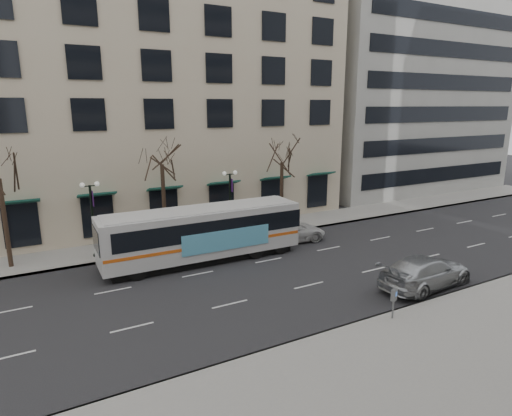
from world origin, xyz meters
TOP-DOWN VIEW (x-y plane):
  - ground at (0.00, 0.00)m, footprint 160.00×160.00m
  - sidewalk_far at (5.00, 9.00)m, footprint 80.00×4.00m
  - building_hotel at (-2.00, 21.00)m, footprint 40.00×20.00m
  - building_office at (32.00, 21.00)m, footprint 25.00×20.00m
  - tree_far_mid at (0.00, 8.80)m, footprint 3.60×3.60m
  - tree_far_right at (10.00, 8.80)m, footprint 3.60×3.60m
  - lamp_post_left at (-4.99, 8.20)m, footprint 1.22×0.45m
  - lamp_post_right at (5.01, 8.20)m, footprint 1.22×0.45m
  - city_bus at (1.27, 4.33)m, footprint 13.20×3.04m
  - silver_car at (10.68, -5.56)m, footprint 6.33×3.01m
  - white_pickup at (8.55, 5.14)m, footprint 5.62×3.04m
  - pay_station at (6.07, -7.60)m, footprint 0.37×0.31m

SIDE VIEW (x-z plane):
  - ground at x=0.00m, z-range 0.00..0.00m
  - sidewalk_far at x=5.00m, z-range 0.00..0.15m
  - white_pickup at x=8.55m, z-range 0.00..1.50m
  - silver_car at x=10.68m, z-range 0.00..1.78m
  - pay_station at x=6.07m, z-range 0.48..1.94m
  - city_bus at x=1.27m, z-range 0.17..3.74m
  - lamp_post_left at x=-4.99m, z-range 0.34..5.55m
  - lamp_post_right at x=5.01m, z-range 0.34..5.55m
  - tree_far_right at x=10.00m, z-range 2.39..10.45m
  - tree_far_mid at x=0.00m, z-range 2.63..11.18m
  - building_hotel at x=-2.00m, z-range 0.00..24.00m
  - building_office at x=32.00m, z-range 0.00..35.00m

